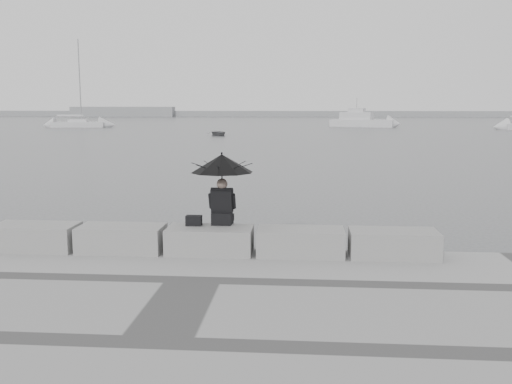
# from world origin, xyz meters

# --- Properties ---
(ground) EXTENTS (360.00, 360.00, 0.00)m
(ground) POSITION_xyz_m (0.00, 0.00, 0.00)
(ground) COLOR #424446
(ground) RESTS_ON ground
(stone_block_far_left) EXTENTS (1.60, 0.80, 0.50)m
(stone_block_far_left) POSITION_xyz_m (-3.40, -0.45, 0.75)
(stone_block_far_left) COLOR gray
(stone_block_far_left) RESTS_ON promenade
(stone_block_left) EXTENTS (1.60, 0.80, 0.50)m
(stone_block_left) POSITION_xyz_m (-1.70, -0.45, 0.75)
(stone_block_left) COLOR gray
(stone_block_left) RESTS_ON promenade
(stone_block_centre) EXTENTS (1.60, 0.80, 0.50)m
(stone_block_centre) POSITION_xyz_m (0.00, -0.45, 0.75)
(stone_block_centre) COLOR gray
(stone_block_centre) RESTS_ON promenade
(stone_block_right) EXTENTS (1.60, 0.80, 0.50)m
(stone_block_right) POSITION_xyz_m (1.70, -0.45, 0.75)
(stone_block_right) COLOR gray
(stone_block_right) RESTS_ON promenade
(stone_block_far_right) EXTENTS (1.60, 0.80, 0.50)m
(stone_block_far_right) POSITION_xyz_m (3.40, -0.45, 0.75)
(stone_block_far_right) COLOR gray
(stone_block_far_right) RESTS_ON promenade
(seated_person) EXTENTS (1.20, 1.20, 1.39)m
(seated_person) POSITION_xyz_m (0.19, -0.13, 2.01)
(seated_person) COLOR black
(seated_person) RESTS_ON stone_block_centre
(bag) EXTENTS (0.30, 0.17, 0.19)m
(bag) POSITION_xyz_m (-0.33, -0.30, 1.10)
(bag) COLOR black
(bag) RESTS_ON stone_block_centre
(distant_landmass) EXTENTS (180.00, 8.00, 2.80)m
(distant_landmass) POSITION_xyz_m (-8.14, 154.51, 0.90)
(distant_landmass) COLOR gray
(distant_landmass) RESTS_ON ground
(sailboat_left) EXTENTS (7.87, 3.58, 12.90)m
(sailboat_left) POSITION_xyz_m (-31.44, 72.12, 0.53)
(sailboat_left) COLOR silver
(sailboat_left) RESTS_ON ground
(motor_cruiser) EXTENTS (9.96, 5.86, 4.50)m
(motor_cruiser) POSITION_xyz_m (10.93, 77.43, 0.89)
(motor_cruiser) COLOR silver
(motor_cruiser) RESTS_ON ground
(dinghy) EXTENTS (3.49, 2.56, 0.54)m
(dinghy) POSITION_xyz_m (-7.32, 50.96, 0.27)
(dinghy) COLOR slate
(dinghy) RESTS_ON ground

